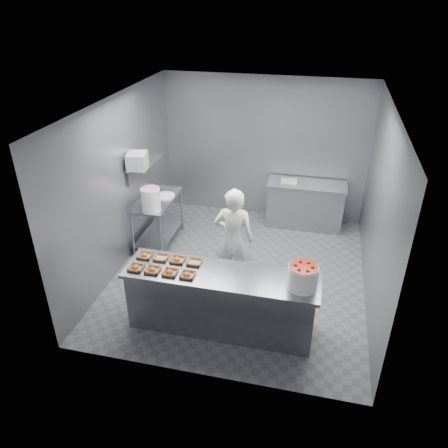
{
  "coord_description": "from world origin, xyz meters",
  "views": [
    {
      "loc": [
        1.12,
        -5.91,
        4.23
      ],
      "look_at": [
        -0.23,
        -0.2,
        1.0
      ],
      "focal_mm": 35.0,
      "sensor_mm": 36.0,
      "label": 1
    }
  ],
  "objects": [
    {
      "name": "floor",
      "position": [
        0.0,
        0.0,
        0.0
      ],
      "size": [
        4.5,
        4.5,
        0.0
      ],
      "primitive_type": "plane",
      "color": "#4C4C51",
      "rests_on": "ground"
    },
    {
      "name": "ceiling",
      "position": [
        0.0,
        0.0,
        2.8
      ],
      "size": [
        4.5,
        4.5,
        0.0
      ],
      "primitive_type": "plane",
      "rotation": [
        3.14,
        0.0,
        0.0
      ],
      "color": "white",
      "rests_on": "wall_back"
    },
    {
      "name": "wall_back",
      "position": [
        0.0,
        2.25,
        1.4
      ],
      "size": [
        4.0,
        0.04,
        2.8
      ],
      "primitive_type": "cube",
      "color": "slate",
      "rests_on": "ground"
    },
    {
      "name": "wall_left",
      "position": [
        -2.0,
        0.0,
        1.4
      ],
      "size": [
        0.04,
        4.5,
        2.8
      ],
      "primitive_type": "cube",
      "color": "slate",
      "rests_on": "ground"
    },
    {
      "name": "wall_right",
      "position": [
        2.0,
        0.0,
        1.4
      ],
      "size": [
        0.04,
        4.5,
        2.8
      ],
      "primitive_type": "cube",
      "color": "slate",
      "rests_on": "ground"
    },
    {
      "name": "service_counter",
      "position": [
        0.0,
        -1.35,
        0.45
      ],
      "size": [
        2.6,
        0.7,
        0.9
      ],
      "color": "slate",
      "rests_on": "ground"
    },
    {
      "name": "prep_table",
      "position": [
        -1.65,
        0.6,
        0.59
      ],
      "size": [
        0.6,
        1.2,
        0.9
      ],
      "color": "slate",
      "rests_on": "ground"
    },
    {
      "name": "back_counter",
      "position": [
        0.9,
        1.9,
        0.45
      ],
      "size": [
        1.5,
        0.6,
        0.9
      ],
      "color": "slate",
      "rests_on": "ground"
    },
    {
      "name": "wall_shelf",
      "position": [
        -1.82,
        0.6,
        1.55
      ],
      "size": [
        0.35,
        0.9,
        0.03
      ],
      "primitive_type": "cube",
      "color": "slate",
      "rests_on": "wall_left"
    },
    {
      "name": "tray_0",
      "position": [
        -1.13,
        -1.5,
        0.92
      ],
      "size": [
        0.19,
        0.18,
        0.06
      ],
      "color": "tan",
      "rests_on": "service_counter"
    },
    {
      "name": "tray_1",
      "position": [
        -0.89,
        -1.5,
        0.92
      ],
      "size": [
        0.19,
        0.18,
        0.06
      ],
      "color": "tan",
      "rests_on": "service_counter"
    },
    {
      "name": "tray_2",
      "position": [
        -0.65,
        -1.5,
        0.92
      ],
      "size": [
        0.19,
        0.18,
        0.06
      ],
      "color": "tan",
      "rests_on": "service_counter"
    },
    {
      "name": "tray_3",
      "position": [
        -0.41,
        -1.5,
        0.92
      ],
      "size": [
        0.19,
        0.18,
        0.06
      ],
      "color": "tan",
      "rests_on": "service_counter"
    },
    {
      "name": "tray_4",
      "position": [
        -1.13,
        -1.2,
        0.92
      ],
      "size": [
        0.19,
        0.18,
        0.06
      ],
      "color": "tan",
      "rests_on": "service_counter"
    },
    {
      "name": "tray_5",
      "position": [
        -0.89,
        -1.2,
        0.92
      ],
      "size": [
        0.19,
        0.18,
        0.04
      ],
      "color": "tan",
      "rests_on": "service_counter"
    },
    {
      "name": "tray_6",
      "position": [
        -0.65,
        -1.2,
        0.92
      ],
      "size": [
        0.19,
        0.18,
        0.06
      ],
      "color": "tan",
      "rests_on": "service_counter"
    },
    {
      "name": "tray_7",
      "position": [
        -0.41,
        -1.2,
        0.92
      ],
      "size": [
        0.19,
        0.18,
        0.04
      ],
      "color": "tan",
      "rests_on": "service_counter"
    },
    {
      "name": "worker",
      "position": [
        -0.05,
        -0.35,
        0.84
      ],
      "size": [
        0.61,
        0.4,
        1.67
      ],
      "primitive_type": "imported",
      "rotation": [
        0.0,
        0.0,
        3.15
      ],
      "color": "white",
      "rests_on": "ground"
    },
    {
      "name": "strawberry_tub",
      "position": [
        1.05,
        -1.4,
        1.07
      ],
      "size": [
        0.38,
        0.38,
        0.31
      ],
      "color": "white",
      "rests_on": "service_counter"
    },
    {
      "name": "glaze_bucket",
      "position": [
        -1.57,
        0.16,
        1.11
      ],
      "size": [
        0.33,
        0.32,
        0.49
      ],
      "color": "white",
      "rests_on": "prep_table"
    },
    {
      "name": "bucket_lid",
      "position": [
        -1.53,
        0.73,
        0.91
      ],
      "size": [
        0.38,
        0.38,
        0.03
      ],
      "primitive_type": "cylinder",
      "rotation": [
        0.0,
        0.0,
        0.13
      ],
      "color": "white",
      "rests_on": "prep_table"
    },
    {
      "name": "rag",
      "position": [
        -1.7,
        0.7,
        0.91
      ],
      "size": [
        0.18,
        0.16,
        0.02
      ],
      "primitive_type": "cube",
      "rotation": [
        0.0,
        0.0,
        -0.18
      ],
      "color": "#CCB28C",
      "rests_on": "prep_table"
    },
    {
      "name": "appliance",
      "position": [
        -1.82,
        0.33,
        1.7
      ],
      "size": [
        0.37,
        0.41,
        0.26
      ],
      "primitive_type": "cube",
      "rotation": [
        0.0,
        0.0,
        0.2
      ],
      "color": "gray",
      "rests_on": "wall_shelf"
    },
    {
      "name": "paper_stack",
      "position": [
        0.56,
        1.9,
        0.92
      ],
      "size": [
        0.32,
        0.25,
        0.04
      ],
      "primitive_type": "cube",
      "rotation": [
        0.0,
        0.0,
        0.09
      ],
      "color": "silver",
      "rests_on": "back_counter"
    }
  ]
}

